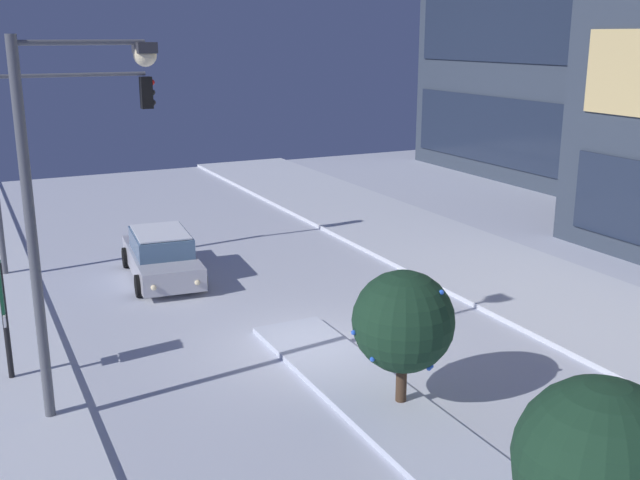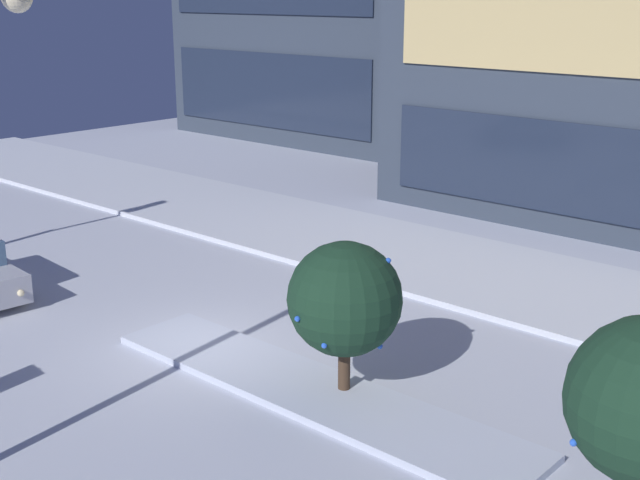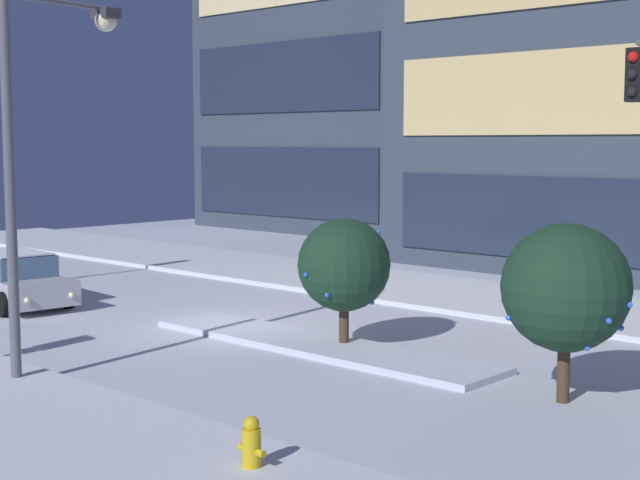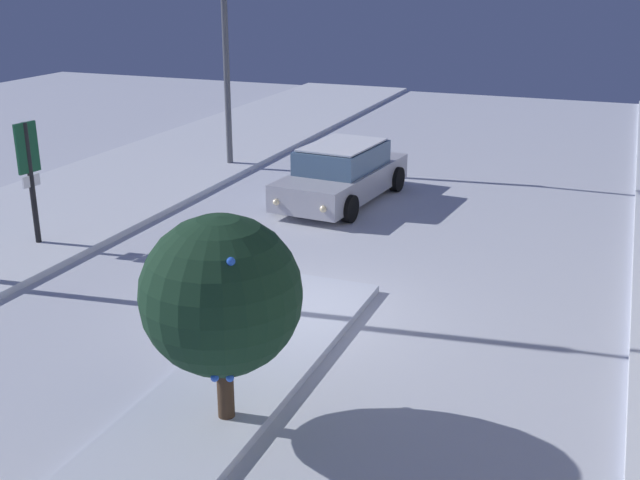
% 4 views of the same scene
% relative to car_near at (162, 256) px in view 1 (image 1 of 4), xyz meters
% --- Properties ---
extents(ground, '(52.00, 52.00, 0.00)m').
position_rel_car_near_xyz_m(ground, '(6.83, 1.73, -0.71)').
color(ground, silver).
extents(curb_strip_far, '(52.00, 5.20, 0.14)m').
position_rel_car_near_xyz_m(curb_strip_far, '(6.83, 9.64, -0.64)').
color(curb_strip_far, silver).
rests_on(curb_strip_far, ground).
extents(median_strip, '(9.00, 1.80, 0.14)m').
position_rel_car_near_xyz_m(median_strip, '(9.90, 1.79, -0.64)').
color(median_strip, silver).
rests_on(median_strip, ground).
extents(office_tower_secondary, '(13.64, 10.23, 15.37)m').
position_rel_car_near_xyz_m(office_tower_secondary, '(-8.93, 24.63, 6.97)').
color(office_tower_secondary, '#384251').
rests_on(office_tower_secondary, ground).
extents(car_near, '(4.82, 2.36, 1.49)m').
position_rel_car_near_xyz_m(car_near, '(0.00, 0.00, 0.00)').
color(car_near, '#B7B7C1').
rests_on(car_near, ground).
extents(traffic_light_corner_near_left, '(0.32, 5.10, 6.31)m').
position_rel_car_near_xyz_m(traffic_light_corner_near_left, '(-2.18, -2.38, 3.73)').
color(traffic_light_corner_near_left, '#565960').
rests_on(traffic_light_corner_near_left, ground).
extents(street_lamp_arched, '(0.60, 2.64, 7.30)m').
position_rel_car_near_xyz_m(street_lamp_arched, '(7.80, -3.56, 4.07)').
color(street_lamp_arched, '#565960').
rests_on(street_lamp_arched, ground).
extents(parking_info_sign, '(0.55, 0.12, 2.71)m').
position_rel_car_near_xyz_m(parking_info_sign, '(5.75, -4.81, 1.02)').
color(parking_info_sign, black).
rests_on(parking_info_sign, ground).
extents(decorated_tree_median, '(2.04, 2.07, 2.87)m').
position_rel_car_near_xyz_m(decorated_tree_median, '(10.37, 2.16, 1.13)').
color(decorated_tree_median, '#473323').
rests_on(decorated_tree_median, ground).
extents(decorated_tree_left_of_median, '(2.27, 2.23, 3.14)m').
position_rel_car_near_xyz_m(decorated_tree_left_of_median, '(15.98, 1.56, 1.30)').
color(decorated_tree_left_of_median, '#473323').
rests_on(decorated_tree_left_of_median, ground).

